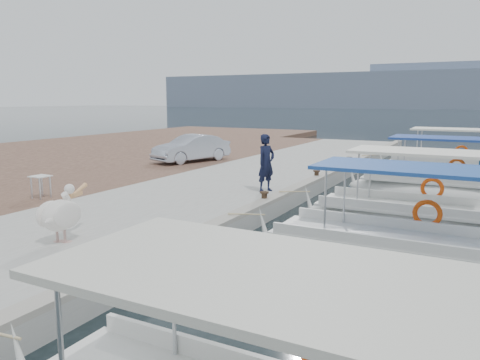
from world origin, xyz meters
name	(u,v)px	position (x,y,z in m)	size (l,w,h in m)	color
ground	(253,231)	(0.00, 0.00, 0.00)	(400.00, 400.00, 0.00)	black
concrete_quay	(241,185)	(-3.00, 5.00, 0.25)	(6.00, 40.00, 0.50)	#9B9A95
quay_curb	(307,183)	(-0.22, 5.00, 0.56)	(0.44, 40.00, 0.12)	gray
cobblestone_strip	(144,175)	(-8.00, 5.00, 0.25)	(4.00, 40.00, 0.50)	brown
land_backing	(2,162)	(-18.00, 5.00, 0.24)	(16.00, 60.00, 0.48)	brown
fishing_caique_b	(405,260)	(4.25, -0.88, 0.12)	(7.32, 2.12, 2.83)	silver
fishing_caique_c	(415,223)	(4.00, 2.54, 0.13)	(6.83, 2.10, 2.83)	silver
fishing_caique_d	(448,191)	(4.47, 7.93, 0.19)	(7.55, 2.17, 2.83)	silver
fishing_caique_e	(452,171)	(4.22, 13.91, 0.12)	(7.27, 2.24, 2.83)	silver
mooring_bollards	(264,196)	(-0.35, 1.50, 0.69)	(0.28, 20.28, 0.33)	black
pelican	(61,214)	(-2.62, -4.37, 1.14)	(0.77, 1.62, 1.25)	tan
fisherman	(266,163)	(-1.02, 3.08, 1.49)	(0.72, 0.48, 1.99)	black
parked_car	(191,148)	(-7.72, 8.47, 1.18)	(1.44, 4.14, 1.36)	#ADB5C6
folding_table	(41,182)	(-6.98, -1.36, 1.02)	(0.55, 0.55, 0.73)	silver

